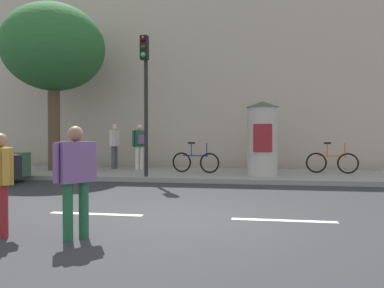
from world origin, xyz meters
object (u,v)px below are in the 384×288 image
(pedestrian_with_backpack, at_px, (2,175))
(pedestrian_in_dark_shirt, at_px, (268,143))
(pedestrian_tallest, at_px, (76,173))
(bicycle_leaning, at_px, (332,162))
(street_tree, at_px, (53,48))
(pedestrian_in_red_top, at_px, (139,142))
(traffic_light, at_px, (145,83))
(poster_column, at_px, (262,138))
(pedestrian_near_pole, at_px, (114,142))
(bicycle_upright, at_px, (195,162))

(pedestrian_with_backpack, bearing_deg, pedestrian_in_dark_shirt, 68.11)
(pedestrian_tallest, relative_size, bicycle_leaning, 0.91)
(street_tree, height_order, pedestrian_in_red_top, street_tree)
(street_tree, bearing_deg, pedestrian_in_dark_shirt, 9.59)
(pedestrian_in_dark_shirt, relative_size, bicycle_leaning, 1.01)
(pedestrian_tallest, relative_size, pedestrian_in_red_top, 0.91)
(street_tree, height_order, bicycle_leaning, street_tree)
(pedestrian_in_dark_shirt, xyz_separation_m, bicycle_leaning, (2.20, -0.86, -0.66))
(traffic_light, xyz_separation_m, bicycle_leaning, (6.13, 2.22, -2.62))
(poster_column, height_order, pedestrian_tallest, poster_column)
(pedestrian_near_pole, bearing_deg, traffic_light, -53.12)
(traffic_light, xyz_separation_m, bicycle_upright, (1.37, 1.66, -2.62))
(poster_column, relative_size, bicycle_upright, 1.40)
(pedestrian_in_dark_shirt, distance_m, bicycle_upright, 3.00)
(pedestrian_tallest, relative_size, bicycle_upright, 0.91)
(pedestrian_in_dark_shirt, bearing_deg, poster_column, -96.06)
(pedestrian_near_pole, distance_m, pedestrian_in_red_top, 1.10)
(pedestrian_near_pole, xyz_separation_m, bicycle_leaning, (8.21, -0.55, -0.67))
(pedestrian_in_dark_shirt, bearing_deg, street_tree, -170.41)
(pedestrian_in_red_top, bearing_deg, pedestrian_near_pole, 170.74)
(traffic_light, xyz_separation_m, pedestrian_with_backpack, (-0.12, -6.99, -2.26))
(poster_column, xyz_separation_m, pedestrian_in_dark_shirt, (0.22, 2.03, -0.20))
(pedestrian_tallest, bearing_deg, traffic_light, 98.33)
(pedestrian_in_dark_shirt, xyz_separation_m, pedestrian_near_pole, (-6.01, -0.31, 0.01))
(poster_column, relative_size, pedestrian_tallest, 1.54)
(pedestrian_with_backpack, height_order, bicycle_upright, pedestrian_with_backpack)
(pedestrian_with_backpack, bearing_deg, bicycle_upright, 80.26)
(pedestrian_in_red_top, bearing_deg, bicycle_upright, -21.50)
(pedestrian_with_backpack, bearing_deg, traffic_light, 89.04)
(street_tree, height_order, pedestrian_with_backpack, street_tree)
(bicycle_leaning, height_order, bicycle_upright, same)
(street_tree, distance_m, pedestrian_with_backpack, 10.34)
(poster_column, xyz_separation_m, bicycle_upright, (-2.35, 0.61, -0.86))
(bicycle_upright, bearing_deg, bicycle_leaning, 6.68)
(traffic_light, height_order, bicycle_upright, traffic_light)
(traffic_light, xyz_separation_m, pedestrian_in_red_top, (-1.00, 2.60, -1.95))
(pedestrian_in_dark_shirt, xyz_separation_m, bicycle_upright, (-2.56, -1.42, -0.66))
(traffic_light, distance_m, pedestrian_in_dark_shirt, 5.36)
(pedestrian_near_pole, height_order, pedestrian_in_red_top, pedestrian_near_pole)
(poster_column, height_order, bicycle_upright, poster_column)
(pedestrian_with_backpack, bearing_deg, bicycle_leaning, 55.83)
(poster_column, height_order, pedestrian_in_red_top, poster_column)
(poster_column, distance_m, pedestrian_with_backpack, 8.92)
(street_tree, distance_m, bicycle_upright, 6.92)
(bicycle_leaning, bearing_deg, pedestrian_in_dark_shirt, 158.62)
(street_tree, xyz_separation_m, pedestrian_tallest, (5.12, -8.71, -3.83))
(traffic_light, relative_size, pedestrian_tallest, 2.80)
(pedestrian_in_dark_shirt, bearing_deg, pedestrian_with_backpack, -111.89)
(pedestrian_in_red_top, height_order, bicycle_upright, pedestrian_in_red_top)
(poster_column, bearing_deg, pedestrian_near_pole, 163.46)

